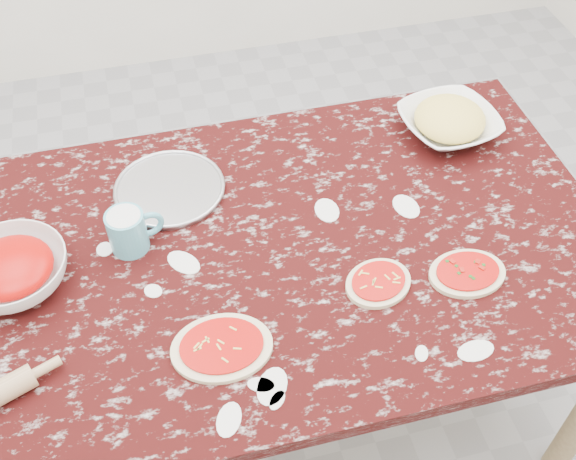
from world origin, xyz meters
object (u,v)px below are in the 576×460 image
(sauce_bowl, at_px, (13,272))
(flour_mug, at_px, (129,230))
(worktable, at_px, (288,265))
(pizza_tray, at_px, (170,189))
(cheese_bowl, at_px, (449,124))

(sauce_bowl, relative_size, flour_mug, 1.87)
(worktable, bearing_deg, flour_mug, 166.73)
(sauce_bowl, bearing_deg, flour_mug, 10.22)
(worktable, bearing_deg, sauce_bowl, 176.59)
(pizza_tray, xyz_separation_m, flour_mug, (-0.11, -0.17, 0.05))
(cheese_bowl, bearing_deg, pizza_tray, -177.11)
(worktable, relative_size, cheese_bowl, 6.03)
(pizza_tray, height_order, flour_mug, flour_mug)
(sauce_bowl, distance_m, cheese_bowl, 1.21)
(worktable, xyz_separation_m, pizza_tray, (-0.26, 0.26, 0.09))
(worktable, height_order, cheese_bowl, cheese_bowl)
(pizza_tray, xyz_separation_m, sauce_bowl, (-0.38, -0.22, 0.03))
(cheese_bowl, height_order, flour_mug, flour_mug)
(worktable, distance_m, sauce_bowl, 0.65)
(worktable, relative_size, pizza_tray, 5.65)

